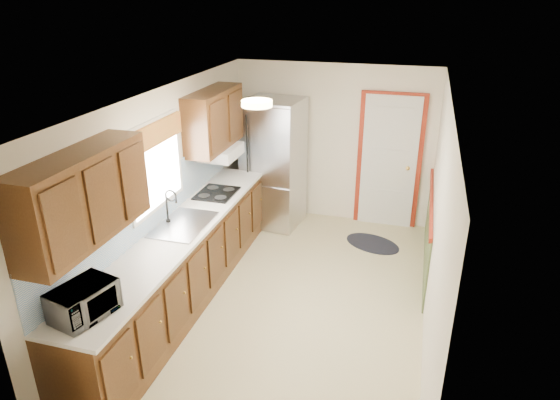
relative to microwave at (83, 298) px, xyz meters
The scene contains 8 objects.
room_shell 2.29m from the microwave, 58.39° to the left, with size 3.20×5.20×2.52m.
kitchen_run 1.69m from the microwave, 91.22° to the left, with size 0.63×4.00×2.20m.
back_wall_trim 4.71m from the microwave, 62.21° to the left, with size 1.12×2.30×2.08m.
ceiling_fixture 2.33m from the microwave, 62.78° to the left, with size 0.30×0.30×0.06m, color #FFD88C.
microwave is the anchor object (origin of this frame).
refrigerator 4.02m from the microwave, 84.45° to the left, with size 0.88×0.84×1.93m.
rug 4.30m from the microwave, 61.86° to the left, with size 0.81×0.52×0.01m, color black.
cooktop 2.70m from the microwave, 89.79° to the left, with size 0.47×0.56×0.02m, color black.
Camera 1 is at (1.23, -4.73, 3.39)m, focal length 32.00 mm.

